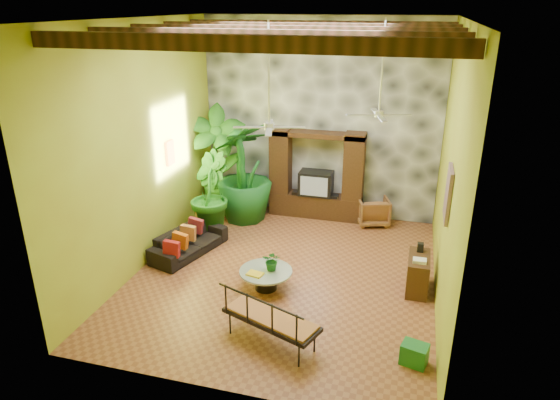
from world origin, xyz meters
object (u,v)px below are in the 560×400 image
(wicker_armchair, at_px, (373,211))
(side_console, at_px, (418,273))
(coffee_table, at_px, (266,277))
(ceiling_fan_back, at_px, (380,104))
(sofa, at_px, (189,242))
(entertainment_center, at_px, (316,181))
(tall_plant_a, at_px, (217,162))
(tall_plant_c, at_px, (244,172))
(green_bin, at_px, (414,354))
(tall_plant_b, at_px, (208,194))
(ceiling_fan_front, at_px, (269,115))
(iron_bench, at_px, (270,318))

(wicker_armchair, xyz_separation_m, side_console, (1.15, -2.94, 0.00))
(coffee_table, bearing_deg, ceiling_fan_back, 45.75)
(sofa, distance_m, coffee_table, 2.32)
(entertainment_center, xyz_separation_m, wicker_armchair, (1.50, -0.11, -0.61))
(entertainment_center, distance_m, tall_plant_a, 2.60)
(tall_plant_c, distance_m, green_bin, 6.47)
(tall_plant_c, xyz_separation_m, side_console, (4.39, -2.38, -0.92))
(entertainment_center, distance_m, tall_plant_b, 2.83)
(wicker_armchair, bearing_deg, side_console, 93.58)
(tall_plant_b, bearing_deg, tall_plant_a, 100.82)
(wicker_armchair, height_order, side_console, side_console)
(entertainment_center, height_order, ceiling_fan_front, ceiling_fan_front)
(sofa, bearing_deg, entertainment_center, -22.34)
(wicker_armchair, bearing_deg, sofa, 17.60)
(coffee_table, bearing_deg, tall_plant_b, 134.27)
(ceiling_fan_front, xyz_separation_m, ceiling_fan_back, (1.80, 1.60, 0.00))
(green_bin, bearing_deg, iron_bench, -175.82)
(sofa, bearing_deg, wicker_armchair, -37.56)
(entertainment_center, xyz_separation_m, coffee_table, (-0.21, -3.80, -0.71))
(sofa, bearing_deg, tall_plant_b, 15.27)
(wicker_armchair, distance_m, tall_plant_a, 4.16)
(entertainment_center, height_order, tall_plant_a, tall_plant_a)
(tall_plant_c, bearing_deg, coffee_table, -64.03)
(wicker_armchair, xyz_separation_m, tall_plant_c, (-3.23, -0.56, 0.92))
(green_bin, bearing_deg, tall_plant_c, 133.49)
(iron_bench, distance_m, green_bin, 2.33)
(wicker_armchair, height_order, coffee_table, wicker_armchair)
(tall_plant_b, relative_size, tall_plant_c, 0.79)
(tall_plant_a, xyz_separation_m, coffee_table, (2.29, -3.29, -1.18))
(tall_plant_b, xyz_separation_m, iron_bench, (2.64, -3.78, -0.47))
(ceiling_fan_back, xyz_separation_m, wicker_armchair, (-0.10, 1.83, -3.05))
(tall_plant_a, distance_m, tall_plant_b, 1.27)
(ceiling_fan_front, height_order, iron_bench, ceiling_fan_front)
(tall_plant_a, bearing_deg, iron_bench, -60.02)
(entertainment_center, xyz_separation_m, ceiling_fan_front, (-0.20, -3.54, 2.44))
(entertainment_center, distance_m, wicker_armchair, 1.62)
(entertainment_center, xyz_separation_m, tall_plant_a, (-2.50, -0.51, 0.47))
(ceiling_fan_front, xyz_separation_m, iron_bench, (0.56, -1.93, -2.87))
(entertainment_center, xyz_separation_m, green_bin, (2.65, -5.30, -0.79))
(iron_bench, bearing_deg, ceiling_fan_back, 91.63)
(ceiling_fan_front, bearing_deg, wicker_armchair, 63.65)
(entertainment_center, height_order, side_console, entertainment_center)
(tall_plant_c, xyz_separation_m, iron_bench, (2.09, -4.79, -0.74))
(ceiling_fan_front, bearing_deg, ceiling_fan_back, 41.63)
(ceiling_fan_back, relative_size, tall_plant_b, 0.93)
(ceiling_fan_back, height_order, side_console, ceiling_fan_back)
(entertainment_center, bearing_deg, side_console, -49.06)
(wicker_armchair, distance_m, tall_plant_c, 3.41)
(ceiling_fan_back, bearing_deg, green_bin, -72.65)
(iron_bench, bearing_deg, tall_plant_c, 134.64)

